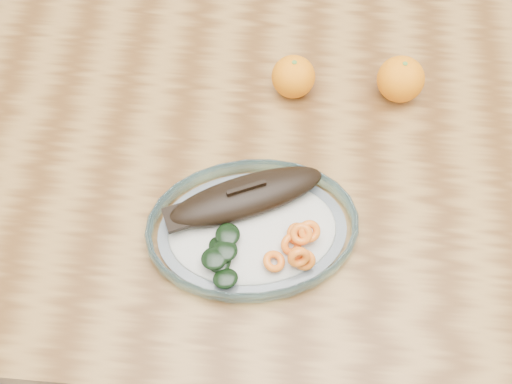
# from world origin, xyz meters

# --- Properties ---
(ground) EXTENTS (3.00, 3.00, 0.00)m
(ground) POSITION_xyz_m (0.00, 0.00, 0.00)
(ground) COLOR slate
(ground) RESTS_ON ground
(dining_table) EXTENTS (1.20, 0.80, 0.75)m
(dining_table) POSITION_xyz_m (0.00, 0.00, 0.65)
(dining_table) COLOR #573414
(dining_table) RESTS_ON ground
(plated_meal) EXTENTS (0.66, 0.66, 0.08)m
(plated_meal) POSITION_xyz_m (-0.08, -0.15, 0.77)
(plated_meal) COLOR white
(plated_meal) RESTS_ON dining_table
(orange_left) EXTENTS (0.07, 0.07, 0.07)m
(orange_left) POSITION_xyz_m (-0.03, 0.12, 0.79)
(orange_left) COLOR orange
(orange_left) RESTS_ON dining_table
(orange_right) EXTENTS (0.08, 0.08, 0.08)m
(orange_right) POSITION_xyz_m (0.15, 0.13, 0.79)
(orange_right) COLOR orange
(orange_right) RESTS_ON dining_table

